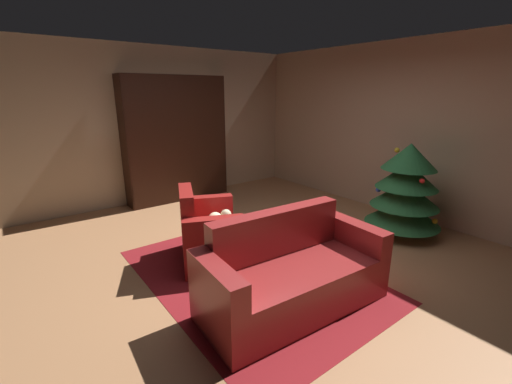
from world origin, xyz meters
name	(u,v)px	position (x,y,z in m)	size (l,w,h in m)	color
ground_plane	(274,257)	(0.00, 0.00, 0.00)	(7.57, 7.57, 0.00)	#AF784E
wall_back	(406,131)	(0.00, 2.70, 1.37)	(6.43, 0.06, 2.74)	tan
wall_left	(164,125)	(-3.19, 0.00, 1.37)	(0.06, 5.45, 2.74)	tan
area_rug	(251,275)	(0.16, -0.48, 0.00)	(2.87, 2.01, 0.01)	maroon
bookshelf_unit	(182,141)	(-2.92, 0.22, 1.09)	(0.39, 1.88, 2.24)	black
armchair_red	(208,235)	(-0.45, -0.66, 0.32)	(1.13, 0.98, 0.90)	maroon
couch_red	(292,276)	(0.83, -0.49, 0.31)	(0.88, 1.82, 0.88)	maroon
coffee_table	(250,246)	(0.17, -0.50, 0.37)	(0.71, 0.71, 0.41)	black
book_stack_on_table	(245,238)	(0.17, -0.55, 0.48)	(0.23, 0.16, 0.13)	#E2C647
bottle_on_table	(254,242)	(0.36, -0.57, 0.50)	(0.08, 0.08, 0.23)	navy
decorated_tree	(406,190)	(0.53, 1.92, 0.65)	(1.02, 1.02, 1.30)	brown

